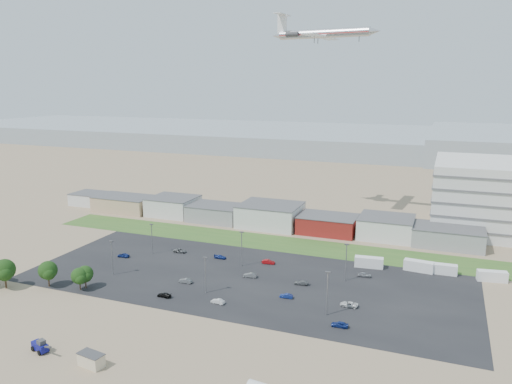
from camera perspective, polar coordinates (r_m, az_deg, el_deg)
The scene contains 36 objects.
ground at distance 123.30m, azimuth -7.08°, elevation -12.69°, with size 700.00×700.00×0.00m, color #897457.
parking_lot at distance 137.86m, azimuth -1.23°, elevation -9.81°, with size 120.00×50.00×0.01m, color black.
grass_strip at distance 167.61m, azimuth 1.38°, elevation -5.74°, with size 160.00×16.00×0.02m, color #325B22.
hills_backdrop at distance 415.89m, azimuth 19.26°, elevation 5.06°, with size 700.00×200.00×9.00m, color gray, non-canonical shape.
building_row at distance 189.42m, azimuth -1.49°, elevation -2.35°, with size 170.00×20.00×8.00m, color silver, non-canonical shape.
portable_shed at distance 103.18m, azimuth -18.31°, elevation -17.74°, with size 5.13×2.66×2.58m, color beige, non-canonical shape.
telehandler at distance 111.48m, azimuth -23.47°, elevation -15.75°, with size 6.48×2.16×2.70m, color #0C0E65, non-canonical shape.
box_trailer_a at distance 148.65m, azimuth 12.78°, elevation -7.83°, with size 8.07×2.52×3.03m, color silver, non-canonical shape.
box_trailer_b at distance 149.42m, azimuth 18.10°, elevation -8.04°, with size 8.07×2.52×3.03m, color silver, non-canonical shape.
box_trailer_c at distance 149.57m, azimuth 20.57°, elevation -8.24°, with size 7.56×2.36×2.84m, color silver, non-canonical shape.
box_trailer_d at distance 149.48m, azimuth 25.38°, elevation -8.68°, with size 7.56×2.36×2.84m, color silver, non-canonical shape.
tree_left at distance 145.04m, azimuth -26.80°, elevation -8.17°, with size 5.94×5.94×8.91m, color black, non-canonical shape.
tree_mid at distance 141.89m, azimuth -22.68°, elevation -8.46°, with size 5.21×5.21×7.82m, color black, non-canonical shape.
tree_right at distance 137.78m, azimuth -18.95°, elevation -9.01°, with size 4.51×4.51×6.77m, color black, non-canonical shape.
tree_near at distance 136.93m, azimuth -19.52°, elevation -9.20°, with size 4.48×4.48×6.72m, color black, non-canonical shape.
lightpole_front_l at distance 144.01m, azimuth -16.12°, elevation -7.25°, with size 1.15×0.48×9.80m, color slate, non-canonical shape.
lightpole_front_m at distance 127.72m, azimuth -5.79°, elevation -9.43°, with size 1.12×0.46×9.49m, color slate, non-canonical shape.
lightpole_front_r at distance 116.57m, azimuth 8.15°, elevation -11.41°, with size 1.24×0.52×10.51m, color slate, non-canonical shape.
lightpole_back_l at distance 158.56m, azimuth -11.80°, elevation -5.27°, with size 1.12×0.47×9.52m, color slate, non-canonical shape.
lightpole_back_m at distance 144.85m, azimuth -1.65°, elevation -6.52°, with size 1.22×0.51×10.36m, color slate, non-canonical shape.
lightpole_back_r at distance 136.54m, azimuth 10.26°, elevation -7.93°, with size 1.21×0.50×10.29m, color slate, non-canonical shape.
airliner at distance 195.04m, azimuth 7.73°, elevation 17.52°, with size 42.40×28.91×12.53m, color silver, non-canonical shape.
parked_car_0 at distance 123.34m, azimuth 10.57°, elevation -12.50°, with size 1.96×4.25×1.18m, color silver.
parked_car_1 at distance 126.04m, azimuth 3.48°, elevation -11.76°, with size 1.16×3.33×1.10m, color navy.
parked_car_2 at distance 113.64m, azimuth 9.54°, elevation -14.69°, with size 1.50×3.74×1.27m, color navy.
parked_car_3 at distance 128.32m, azimuth -10.45°, elevation -11.50°, with size 1.52×3.74×1.09m, color black.
parked_car_4 at distance 135.87m, azimuth -8.07°, elevation -10.01°, with size 1.28×3.67×1.21m, color #595B5E.
parked_car_5 at distance 158.59m, azimuth -14.91°, elevation -6.99°, with size 1.49×3.69×1.26m, color navy.
parked_car_6 at distance 152.58m, azimuth -4.12°, elevation -7.40°, with size 1.53×3.77×1.09m, color navy.
parked_car_7 at distance 138.17m, azimuth -0.68°, elevation -9.49°, with size 1.30×3.74×1.23m, color #595B5E.
parked_car_8 at distance 141.66m, azimuth 12.29°, elevation -9.21°, with size 1.50×3.72×1.27m, color #A5A5AA.
parked_car_9 at distance 159.26m, azimuth -8.69°, elevation -6.65°, with size 1.88×4.09×1.14m, color #595B5E.
parked_car_10 at distance 143.29m, azimuth -19.55°, elevation -9.44°, with size 1.59×3.92×1.14m, color #595B5E.
parked_car_11 at distance 147.91m, azimuth 1.42°, elevation -7.99°, with size 1.32×3.79×1.25m, color maroon.
parked_car_12 at distance 133.98m, azimuth 5.19°, elevation -10.28°, with size 1.56×3.84×1.11m, color #595B5E.
parked_car_13 at distance 123.28m, azimuth -4.38°, elevation -12.34°, with size 1.19×3.42×1.13m, color silver.
Camera 1 is at (54.02, -97.95, 51.86)m, focal length 35.00 mm.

